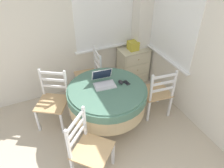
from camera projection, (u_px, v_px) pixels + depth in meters
corner_room_shell at (130, 47)px, 2.99m from camera, size 4.45×4.89×2.55m
round_dining_table at (107, 97)px, 3.23m from camera, size 1.17×1.17×0.74m
laptop at (104, 81)px, 3.19m from camera, size 0.34×0.31×0.21m
computer_mouse at (121, 82)px, 3.21m from camera, size 0.06×0.10×0.05m
cell_phone at (127, 83)px, 3.23m from camera, size 0.07×0.13×0.01m
dining_chair_near_back_window at (90, 75)px, 3.94m from camera, size 0.48×0.48×0.91m
dining_chair_near_right_window at (157, 93)px, 3.53m from camera, size 0.49×0.48×0.91m
dining_chair_camera_near at (89, 148)px, 2.65m from camera, size 0.62×0.62×0.91m
dining_chair_left_flank at (53, 100)px, 3.37m from camera, size 0.60×0.60×0.91m
corner_cabinet at (133, 65)px, 4.38m from camera, size 0.58×0.40×0.71m
storage_box at (133, 46)px, 4.10m from camera, size 0.18×0.18×0.16m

